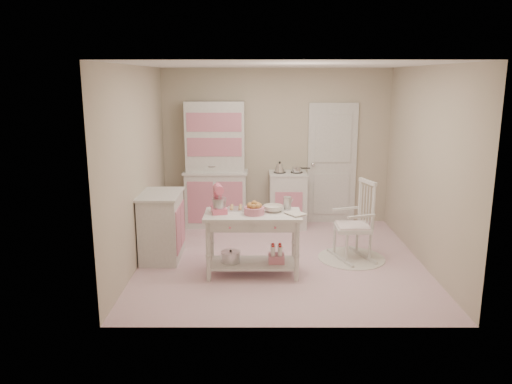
{
  "coord_description": "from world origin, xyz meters",
  "views": [
    {
      "loc": [
        -0.33,
        -6.47,
        2.45
      ],
      "look_at": [
        -0.34,
        0.01,
        0.96
      ],
      "focal_mm": 35.0,
      "sensor_mm": 36.0,
      "label": 1
    }
  ],
  "objects_px": {
    "stand_mixer": "(219,200)",
    "stove": "(288,199)",
    "base_cabinet": "(162,226)",
    "work_table": "(253,244)",
    "hutch": "(216,165)",
    "bread_basket": "(254,211)",
    "rocking_chair": "(353,220)"
  },
  "relations": [
    {
      "from": "hutch",
      "to": "base_cabinet",
      "type": "bearing_deg",
      "value": -111.55
    },
    {
      "from": "rocking_chair",
      "to": "stove",
      "type": "bearing_deg",
      "value": 97.55
    },
    {
      "from": "rocking_chair",
      "to": "work_table",
      "type": "xyz_separation_m",
      "value": [
        -1.36,
        -0.55,
        -0.15
      ]
    },
    {
      "from": "stand_mixer",
      "to": "bread_basket",
      "type": "height_order",
      "value": "stand_mixer"
    },
    {
      "from": "hutch",
      "to": "work_table",
      "type": "height_order",
      "value": "hutch"
    },
    {
      "from": "stove",
      "to": "rocking_chair",
      "type": "xyz_separation_m",
      "value": [
        0.79,
        -1.55,
        0.09
      ]
    },
    {
      "from": "rocking_chair",
      "to": "stand_mixer",
      "type": "height_order",
      "value": "stand_mixer"
    },
    {
      "from": "rocking_chair",
      "to": "work_table",
      "type": "relative_size",
      "value": 0.92
    },
    {
      "from": "hutch",
      "to": "rocking_chair",
      "type": "distance_m",
      "value": 2.6
    },
    {
      "from": "rocking_chair",
      "to": "base_cabinet",
      "type": "bearing_deg",
      "value": 159.88
    },
    {
      "from": "base_cabinet",
      "to": "bread_basket",
      "type": "distance_m",
      "value": 1.47
    },
    {
      "from": "hutch",
      "to": "stand_mixer",
      "type": "bearing_deg",
      "value": -84.36
    },
    {
      "from": "hutch",
      "to": "stove",
      "type": "xyz_separation_m",
      "value": [
        1.2,
        -0.05,
        -0.58
      ]
    },
    {
      "from": "bread_basket",
      "to": "stove",
      "type": "bearing_deg",
      "value": 75.66
    },
    {
      "from": "hutch",
      "to": "stand_mixer",
      "type": "distance_m",
      "value": 2.14
    },
    {
      "from": "stove",
      "to": "base_cabinet",
      "type": "height_order",
      "value": "same"
    },
    {
      "from": "work_table",
      "to": "hutch",
      "type": "bearing_deg",
      "value": 106.35
    },
    {
      "from": "stove",
      "to": "stand_mixer",
      "type": "relative_size",
      "value": 2.71
    },
    {
      "from": "stove",
      "to": "rocking_chair",
      "type": "height_order",
      "value": "rocking_chair"
    },
    {
      "from": "hutch",
      "to": "base_cabinet",
      "type": "height_order",
      "value": "hutch"
    },
    {
      "from": "rocking_chair",
      "to": "hutch",
      "type": "bearing_deg",
      "value": 121.68
    },
    {
      "from": "hutch",
      "to": "work_table",
      "type": "relative_size",
      "value": 1.73
    },
    {
      "from": "base_cabinet",
      "to": "rocking_chair",
      "type": "relative_size",
      "value": 0.84
    },
    {
      "from": "stand_mixer",
      "to": "rocking_chair",
      "type": "bearing_deg",
      "value": 4.04
    },
    {
      "from": "stove",
      "to": "base_cabinet",
      "type": "relative_size",
      "value": 1.0
    },
    {
      "from": "base_cabinet",
      "to": "work_table",
      "type": "xyz_separation_m",
      "value": [
        1.25,
        -0.57,
        -0.06
      ]
    },
    {
      "from": "base_cabinet",
      "to": "stand_mixer",
      "type": "xyz_separation_m",
      "value": [
        0.83,
        -0.55,
        0.51
      ]
    },
    {
      "from": "hutch",
      "to": "stand_mixer",
      "type": "height_order",
      "value": "hutch"
    },
    {
      "from": "stand_mixer",
      "to": "stove",
      "type": "bearing_deg",
      "value": 52.15
    },
    {
      "from": "base_cabinet",
      "to": "work_table",
      "type": "relative_size",
      "value": 0.77
    },
    {
      "from": "hutch",
      "to": "work_table",
      "type": "bearing_deg",
      "value": -73.65
    },
    {
      "from": "work_table",
      "to": "bread_basket",
      "type": "height_order",
      "value": "bread_basket"
    }
  ]
}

